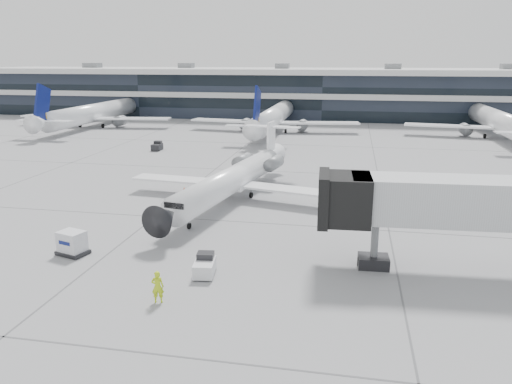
% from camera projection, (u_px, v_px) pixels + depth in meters
% --- Properties ---
extents(ground, '(220.00, 220.00, 0.00)m').
position_uv_depth(ground, '(267.00, 223.00, 42.11)').
color(ground, gray).
rests_on(ground, ground).
extents(terminal, '(170.00, 22.00, 10.00)m').
position_uv_depth(terminal, '(325.00, 95.00, 118.59)').
color(terminal, black).
rests_on(terminal, ground).
extents(bg_jet_left, '(32.00, 40.00, 9.60)m').
position_uv_depth(bg_jet_left, '(96.00, 126.00, 102.49)').
color(bg_jet_left, white).
rests_on(bg_jet_left, ground).
extents(bg_jet_center, '(32.00, 40.00, 9.60)m').
position_uv_depth(bg_jet_center, '(274.00, 131.00, 95.73)').
color(bg_jet_center, white).
rests_on(bg_jet_center, ground).
extents(bg_jet_right, '(32.00, 40.00, 9.60)m').
position_uv_depth(bg_jet_right, '(497.00, 137.00, 88.43)').
color(bg_jet_right, white).
rests_on(bg_jet_right, ground).
extents(regional_jet, '(22.05, 27.50, 6.37)m').
position_uv_depth(regional_jet, '(234.00, 178.00, 48.79)').
color(regional_jet, white).
rests_on(regional_jet, ground).
extents(jet_bridge, '(20.09, 4.94, 6.45)m').
position_uv_depth(jet_bridge, '(496.00, 204.00, 31.14)').
color(jet_bridge, silver).
rests_on(jet_bridge, ground).
extents(ramp_worker, '(0.79, 0.61, 1.93)m').
position_uv_depth(ramp_worker, '(158.00, 287.00, 28.25)').
color(ramp_worker, '#B8DB17').
rests_on(ramp_worker, ground).
extents(baggage_tug, '(1.53, 2.27, 1.35)m').
position_uv_depth(baggage_tug, '(205.00, 266.00, 31.99)').
color(baggage_tug, silver).
rests_on(baggage_tug, ground).
extents(cargo_uld, '(2.40, 2.04, 1.67)m').
position_uv_depth(cargo_uld, '(72.00, 243.00, 35.25)').
color(cargo_uld, black).
rests_on(cargo_uld, ground).
extents(traffic_cone, '(0.40, 0.40, 0.49)m').
position_uv_depth(traffic_cone, '(184.00, 189.00, 52.24)').
color(traffic_cone, '#F6500C').
rests_on(traffic_cone, ground).
extents(far_tug, '(1.34, 2.18, 1.36)m').
position_uv_depth(far_tug, '(157.00, 146.00, 75.59)').
color(far_tug, black).
rests_on(far_tug, ground).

